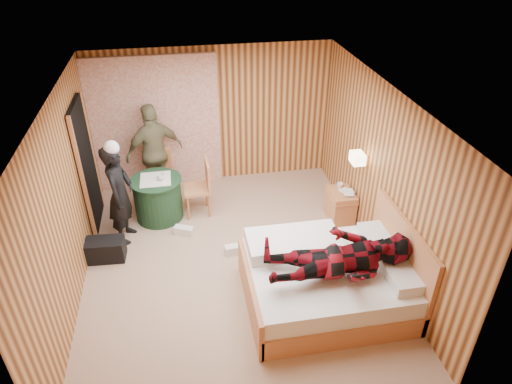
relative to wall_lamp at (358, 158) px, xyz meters
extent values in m
cube|color=tan|center=(-1.92, -0.45, -1.30)|extent=(4.20, 5.00, 0.01)
cube|color=white|center=(-1.92, -0.45, 1.20)|extent=(4.20, 5.00, 0.01)
cube|color=tan|center=(-1.92, 2.05, -0.05)|extent=(4.20, 0.02, 2.50)
cube|color=tan|center=(-4.02, -0.45, -0.05)|extent=(0.02, 5.00, 2.50)
cube|color=tan|center=(0.18, -0.45, -0.05)|extent=(0.02, 5.00, 2.50)
cube|color=silver|center=(-2.92, 1.98, -0.10)|extent=(2.20, 0.08, 2.40)
cube|color=black|center=(-3.98, 0.95, -0.28)|extent=(0.06, 0.90, 2.05)
cylinder|color=gold|center=(0.08, 0.00, 0.00)|extent=(0.18, 0.04, 0.04)
cube|color=#FFE7B2|center=(0.00, 0.00, 0.00)|extent=(0.18, 0.24, 0.16)
cube|color=tan|center=(-0.82, -1.42, -1.15)|extent=(2.04, 1.63, 0.31)
cube|color=white|center=(-0.82, -1.42, -0.87)|extent=(1.98, 1.57, 0.25)
cube|color=tan|center=(-1.84, -1.42, -1.01)|extent=(0.06, 1.63, 0.57)
cube|color=tan|center=(0.14, -1.42, -0.74)|extent=(0.06, 1.63, 1.12)
cube|color=white|center=(-0.03, -1.81, -0.67)|extent=(0.39, 0.56, 0.14)
cube|color=white|center=(-0.03, -1.03, -0.67)|extent=(0.39, 0.56, 0.14)
cube|color=white|center=(-1.18, -0.96, -0.65)|extent=(1.22, 0.61, 0.18)
cube|color=tan|center=(-0.04, 0.33, -1.04)|extent=(0.37, 0.52, 0.52)
cube|color=tan|center=(-0.04, 0.33, -0.88)|extent=(0.39, 0.53, 0.03)
cylinder|color=#1D4027|center=(-2.98, 0.90, -0.95)|extent=(0.77, 0.77, 0.70)
cylinder|color=#1D4027|center=(-2.98, 0.90, -0.59)|extent=(0.83, 0.83, 0.03)
cube|color=white|center=(-2.98, 0.90, -0.57)|extent=(0.63, 0.63, 0.01)
cube|color=tan|center=(-2.98, 1.48, -0.85)|extent=(0.55, 0.55, 0.05)
cube|color=tan|center=(-2.91, 1.65, -0.60)|extent=(0.40, 0.20, 0.46)
cylinder|color=tan|center=(-3.20, 1.39, -1.08)|extent=(0.04, 0.04, 0.43)
cylinder|color=tan|center=(-2.76, 1.56, -1.08)|extent=(0.04, 0.04, 0.43)
cube|color=tan|center=(-2.34, 0.92, -0.84)|extent=(0.45, 0.45, 0.05)
cube|color=tan|center=(-2.15, 0.93, -0.58)|extent=(0.06, 0.43, 0.47)
cylinder|color=tan|center=(-2.52, 1.09, -1.08)|extent=(0.04, 0.04, 0.44)
cylinder|color=tan|center=(-2.16, 0.75, -1.08)|extent=(0.04, 0.04, 0.44)
cube|color=black|center=(-3.77, -0.05, -1.13)|extent=(0.60, 0.35, 0.33)
cube|color=white|center=(-2.61, 0.34, -1.23)|extent=(0.33, 0.23, 0.13)
cube|color=white|center=(-1.88, -0.26, -1.23)|extent=(0.31, 0.15, 0.13)
imported|color=black|center=(-3.49, 0.42, -0.51)|extent=(0.49, 0.64, 1.59)
imported|color=#74714D|center=(-2.98, 1.59, -0.44)|extent=(1.09, 0.78, 1.72)
imported|color=maroon|center=(-0.77, -1.62, -0.31)|extent=(0.86, 0.67, 1.77)
imported|color=white|center=(-0.04, 0.28, -0.77)|extent=(0.25, 0.27, 0.02)
imported|color=white|center=(-0.04, 0.28, -0.75)|extent=(0.21, 0.26, 0.02)
imported|color=white|center=(-0.04, 0.46, -0.74)|extent=(0.13, 0.13, 0.09)
imported|color=white|center=(-2.88, 0.85, -0.52)|extent=(0.14, 0.14, 0.10)
camera|label=1|loc=(-2.50, -5.56, 3.11)|focal=32.00mm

